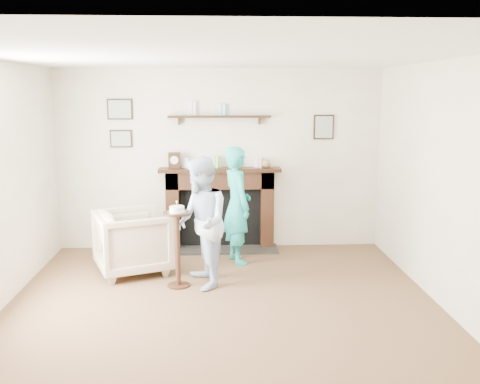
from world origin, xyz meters
name	(u,v)px	position (x,y,z in m)	size (l,w,h in m)	color
ground	(223,318)	(0.00, 0.00, 0.00)	(5.00, 5.00, 0.00)	brown
room_shell	(221,146)	(0.00, 0.69, 1.62)	(4.54, 5.02, 2.52)	beige
armchair	(134,272)	(-1.07, 1.43, 0.00)	(0.82, 0.85, 0.77)	gray
man	(202,286)	(-0.23, 0.89, 0.00)	(0.72, 0.56, 1.48)	#CBE0FF
woman	(237,262)	(0.21, 1.77, 0.00)	(0.55, 0.36, 1.51)	teal
pedestal_table	(177,234)	(-0.49, 0.91, 0.61)	(0.31, 0.31, 0.99)	black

